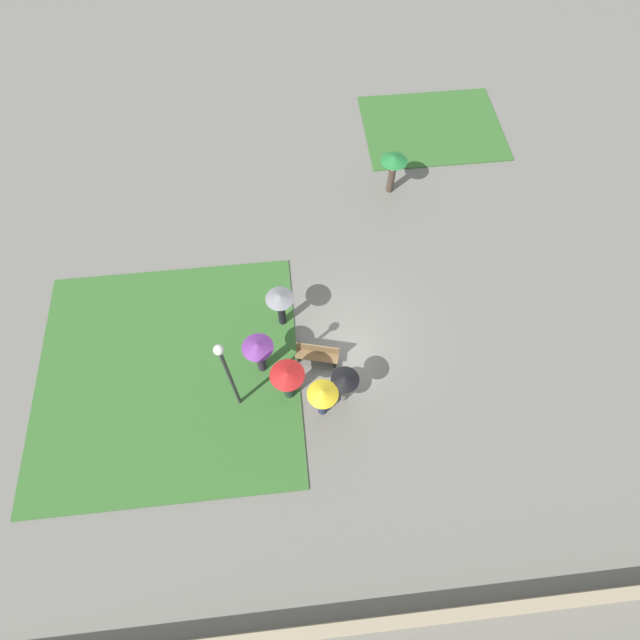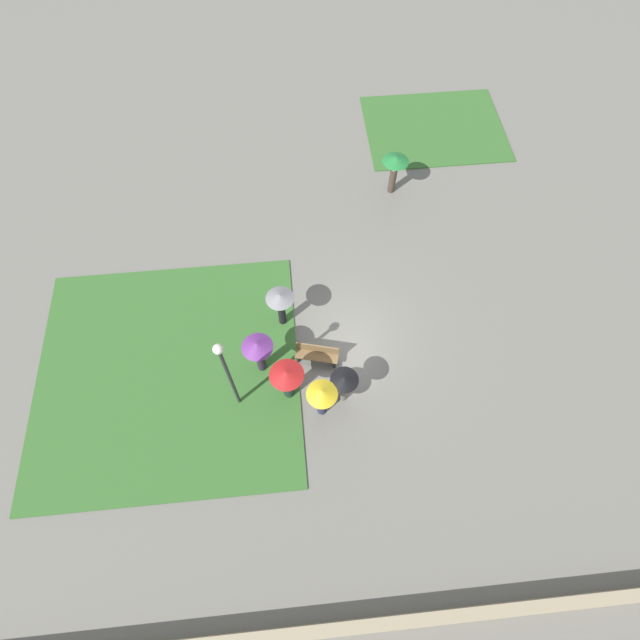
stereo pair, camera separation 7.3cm
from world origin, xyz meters
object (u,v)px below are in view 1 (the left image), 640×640
crowd_person_yellow (323,396)px  lone_walker_far_path (393,165)px  crowd_person_red (288,379)px  park_bench (317,354)px  crowd_person_purple (258,351)px  lamp_post (227,370)px  crowd_person_grey (280,302)px  crowd_person_black (345,383)px

crowd_person_yellow → lone_walker_far_path: 10.89m
crowd_person_red → lone_walker_far_path: lone_walker_far_path is taller
park_bench → crowd_person_purple: crowd_person_purple is taller
lamp_post → crowd_person_purple: lamp_post is taller
park_bench → crowd_person_purple: (-2.05, -0.15, 1.04)m
crowd_person_yellow → crowd_person_red: crowd_person_red is taller
lone_walker_far_path → crowd_person_grey: bearing=-71.8°
lamp_post → crowd_person_purple: 2.05m
park_bench → crowd_person_black: crowd_person_black is taller
crowd_person_yellow → crowd_person_grey: bearing=51.8°
crowd_person_yellow → lone_walker_far_path: bearing=12.2°
crowd_person_red → lone_walker_far_path: bearing=-108.6°
crowd_person_purple → crowd_person_black: crowd_person_purple is taller
crowd_person_purple → lone_walker_far_path: 10.28m
crowd_person_purple → crowd_person_grey: 2.05m
lamp_post → lone_walker_far_path: lamp_post is taller
park_bench → crowd_person_yellow: (-0.02, -2.01, 0.97)m
crowd_person_grey → lone_walker_far_path: lone_walker_far_path is taller
park_bench → lamp_post: 4.04m
crowd_person_red → crowd_person_black: (1.90, -0.32, -0.07)m
crowd_person_black → lone_walker_far_path: 10.21m
crowd_person_yellow → crowd_person_red: (-1.10, 0.76, -0.08)m
crowd_person_grey → lone_walker_far_path: (5.30, 6.36, 0.02)m
lamp_post → crowd_person_red: (1.79, 0.15, -1.53)m
crowd_person_purple → lamp_post: bearing=126.1°
lamp_post → crowd_person_purple: bearing=55.1°
crowd_person_red → crowd_person_grey: (-0.05, 2.96, 0.16)m
lamp_post → crowd_person_black: lamp_post is taller
crowd_person_grey → lone_walker_far_path: size_ratio=1.00×
crowd_person_red → crowd_person_black: size_ratio=1.06×
crowd_person_yellow → crowd_person_grey: 3.89m
park_bench → crowd_person_red: bearing=-117.2°
crowd_person_black → park_bench: bearing=101.0°
crowd_person_yellow → crowd_person_red: 1.34m
crowd_person_purple → crowd_person_yellow: bearing=-151.5°
lamp_post → crowd_person_black: (3.69, -0.17, -1.60)m
crowd_person_purple → crowd_person_grey: size_ratio=1.01×
crowd_person_yellow → crowd_person_red: bearing=90.1°
crowd_person_red → crowd_person_grey: bearing=-78.3°
park_bench → crowd_person_red: size_ratio=0.85×
crowd_person_red → crowd_person_yellow: bearing=156.4°
park_bench → crowd_person_grey: size_ratio=0.82×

